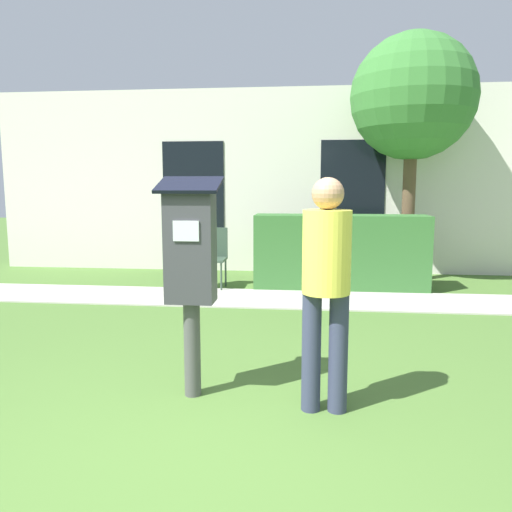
{
  "coord_description": "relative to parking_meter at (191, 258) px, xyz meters",
  "views": [
    {
      "loc": [
        0.68,
        -2.58,
        1.53
      ],
      "look_at": [
        0.32,
        0.77,
        1.05
      ],
      "focal_mm": 35.0,
      "sensor_mm": 36.0,
      "label": 1
    }
  ],
  "objects": [
    {
      "name": "ground_plane",
      "position": [
        0.16,
        -0.85,
        -1.02
      ],
      "size": [
        40.0,
        40.0,
        0.0
      ],
      "primitive_type": "plane",
      "color": "#476B2D"
    },
    {
      "name": "sidewalk",
      "position": [
        0.16,
        3.16,
        -1.01
      ],
      "size": [
        12.0,
        1.1,
        0.02
      ],
      "color": "#B7B2A8",
      "rests_on": "ground"
    },
    {
      "name": "building_facade",
      "position": [
        0.16,
        5.51,
        0.58
      ],
      "size": [
        10.0,
        0.26,
        3.2
      ],
      "color": "silver",
      "rests_on": "ground"
    },
    {
      "name": "parking_meter",
      "position": [
        0.0,
        0.0,
        0.0
      ],
      "size": [
        0.44,
        0.31,
        1.59
      ],
      "color": "#4C4C4C",
      "rests_on": "ground"
    },
    {
      "name": "person_standing",
      "position": [
        0.95,
        -0.15,
        -0.09
      ],
      "size": [
        0.32,
        0.32,
        1.58
      ],
      "rotation": [
        0.0,
        0.0,
        -0.61
      ],
      "color": "#333851",
      "rests_on": "ground"
    },
    {
      "name": "outdoor_chair_left",
      "position": [
        -0.62,
        3.87,
        -0.49
      ],
      "size": [
        0.44,
        0.44,
        0.9
      ],
      "rotation": [
        0.0,
        0.0,
        0.33
      ],
      "color": "#334738",
      "rests_on": "ground"
    },
    {
      "name": "outdoor_chair_middle",
      "position": [
        0.67,
        4.21,
        -0.49
      ],
      "size": [
        0.44,
        0.44,
        0.9
      ],
      "rotation": [
        0.0,
        0.0,
        -0.4
      ],
      "color": "#334738",
      "rests_on": "ground"
    },
    {
      "name": "outdoor_chair_right",
      "position": [
        1.96,
        4.09,
        -0.49
      ],
      "size": [
        0.44,
        0.44,
        0.9
      ],
      "rotation": [
        0.0,
        0.0,
        -0.39
      ],
      "color": "#334738",
      "rests_on": "ground"
    },
    {
      "name": "hedge_row",
      "position": [
        1.29,
        3.98,
        -0.47
      ],
      "size": [
        2.52,
        0.6,
        1.1
      ],
      "color": "#33662D",
      "rests_on": "ground"
    },
    {
      "name": "tree",
      "position": [
        2.37,
        4.65,
        1.83
      ],
      "size": [
        1.9,
        1.9,
        3.82
      ],
      "color": "brown",
      "rests_on": "ground"
    }
  ]
}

